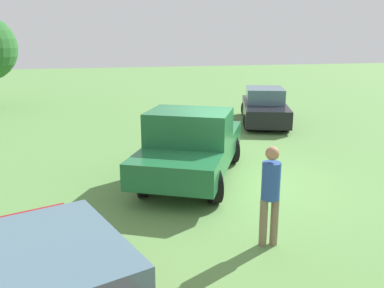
% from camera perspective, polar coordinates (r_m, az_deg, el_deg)
% --- Properties ---
extents(ground_plane, '(80.00, 80.00, 0.00)m').
position_cam_1_polar(ground_plane, '(10.58, 5.91, -5.26)').
color(ground_plane, '#5B8C47').
extents(pickup_truck, '(5.20, 3.92, 1.82)m').
position_cam_1_polar(pickup_truck, '(10.50, -0.15, 0.08)').
color(pickup_truck, black).
rests_on(pickup_truck, ground_plane).
extents(sedan_far, '(4.75, 3.05, 1.47)m').
position_cam_1_polar(sedan_far, '(17.75, 9.98, 5.04)').
color(sedan_far, black).
rests_on(sedan_far, ground_plane).
extents(person_visitor, '(0.35, 0.35, 1.81)m').
position_cam_1_polar(person_visitor, '(7.25, 10.80, -6.30)').
color(person_visitor, '#7A6B51').
rests_on(person_visitor, ground_plane).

